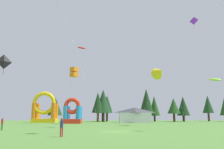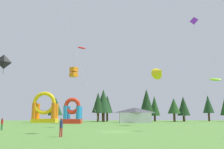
# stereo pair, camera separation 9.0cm
# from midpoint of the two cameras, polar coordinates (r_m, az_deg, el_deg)

# --- Properties ---
(ground_plane) EXTENTS (120.00, 120.00, 0.00)m
(ground_plane) POSITION_cam_midpoint_polar(r_m,az_deg,el_deg) (29.21, 1.12, -13.60)
(ground_plane) COLOR #548438
(kite_purple_diamond) EXTENTS (1.64, 7.14, 22.08)m
(kite_purple_diamond) POSITION_cam_midpoint_polar(r_m,az_deg,el_deg) (54.00, 19.26, 11.84)
(kite_purple_diamond) COLOR purple
(kite_purple_diamond) RESTS_ON ground_plane
(kite_black_diamond) EXTENTS (3.80, 1.27, 9.15)m
(kite_black_diamond) POSITION_cam_midpoint_polar(r_m,az_deg,el_deg) (32.22, -24.49, 2.72)
(kite_black_diamond) COLOR black
(kite_black_diamond) RESTS_ON ground_plane
(kite_yellow_delta) EXTENTS (5.89, 3.07, 11.56)m
(kite_yellow_delta) POSITION_cam_midpoint_polar(r_m,az_deg,el_deg) (46.86, 11.33, 0.58)
(kite_yellow_delta) COLOR yellow
(kite_yellow_delta) RESTS_ON ground_plane
(kite_lime_parafoil) EXTENTS (5.92, 2.09, 10.79)m
(kite_lime_parafoil) POSITION_cam_midpoint_polar(r_m,az_deg,el_deg) (61.18, 23.67, -1.13)
(kite_lime_parafoil) COLOR #8CD826
(kite_lime_parafoil) RESTS_ON ground_plane
(kite_red_parafoil) EXTENTS (3.82, 0.77, 17.54)m
(kite_red_parafoil) POSITION_cam_midpoint_polar(r_m,az_deg,el_deg) (54.90, -7.27, 6.33)
(kite_red_parafoil) COLOR red
(kite_red_parafoil) RESTS_ON ground_plane
(kite_orange_box) EXTENTS (2.20, 1.83, 7.23)m
(kite_orange_box) POSITION_cam_midpoint_polar(r_m,az_deg,el_deg) (26.71, -9.11, 0.55)
(kite_orange_box) COLOR orange
(kite_orange_box) RESTS_ON ground_plane
(person_midfield) EXTENTS (0.38, 0.38, 1.59)m
(person_midfield) POSITION_cam_midpoint_polar(r_m,az_deg,el_deg) (34.95, -24.88, -10.53)
(person_midfield) COLOR #33723F
(person_midfield) RESTS_ON ground_plane
(person_left_edge) EXTENTS (0.39, 0.39, 1.70)m
(person_left_edge) POSITION_cam_midpoint_polar(r_m,az_deg,el_deg) (22.90, -12.03, -11.95)
(person_left_edge) COLOR #B21E26
(person_left_edge) RESTS_ON ground_plane
(inflatable_blue_arch) EXTENTS (4.05, 4.87, 5.95)m
(inflatable_blue_arch) POSITION_cam_midpoint_polar(r_m,az_deg,el_deg) (57.33, -9.38, -9.44)
(inflatable_blue_arch) COLOR red
(inflatable_blue_arch) RESTS_ON ground_plane
(inflatable_orange_dome) EXTENTS (6.13, 4.29, 7.94)m
(inflatable_orange_dome) POSITION_cam_midpoint_polar(r_m,az_deg,el_deg) (64.57, -15.84, -8.42)
(inflatable_orange_dome) COLOR yellow
(inflatable_orange_dome) RESTS_ON ground_plane
(festival_tent) EXTENTS (7.88, 3.04, 3.83)m
(festival_tent) POSITION_cam_midpoint_polar(r_m,az_deg,el_deg) (61.01, 5.61, -9.71)
(festival_tent) COLOR silver
(festival_tent) RESTS_ON ground_plane
(tree_row_1) EXTENTS (4.34, 4.34, 7.08)m
(tree_row_1) POSITION_cam_midpoint_polar(r_m,az_deg,el_deg) (72.39, -13.43, -7.50)
(tree_row_1) COLOR #4C331E
(tree_row_1) RESTS_ON ground_plane
(tree_row_2) EXTENTS (3.60, 3.60, 8.59)m
(tree_row_2) POSITION_cam_midpoint_polar(r_m,az_deg,el_deg) (70.33, -3.32, -6.78)
(tree_row_2) COLOR #4C331E
(tree_row_2) RESTS_ON ground_plane
(tree_row_3) EXTENTS (4.81, 4.81, 9.55)m
(tree_row_3) POSITION_cam_midpoint_polar(r_m,az_deg,el_deg) (71.55, -2.05, -6.47)
(tree_row_3) COLOR #4C331E
(tree_row_3) RESTS_ON ground_plane
(tree_row_4) EXTENTS (3.48, 3.48, 8.06)m
(tree_row_4) POSITION_cam_midpoint_polar(r_m,az_deg,el_deg) (74.66, -1.12, -7.17)
(tree_row_4) COLOR #4C331E
(tree_row_4) RESTS_ON ground_plane
(tree_row_5) EXTENTS (4.22, 4.22, 9.69)m
(tree_row_5) POSITION_cam_midpoint_polar(r_m,az_deg,el_deg) (71.69, 8.36, -6.42)
(tree_row_5) COLOR #4C331E
(tree_row_5) RESTS_ON ground_plane
(tree_row_6) EXTENTS (3.45, 3.45, 7.89)m
(tree_row_6) POSITION_cam_midpoint_polar(r_m,az_deg,el_deg) (76.54, 10.23, -7.45)
(tree_row_6) COLOR #4C331E
(tree_row_6) RESTS_ON ground_plane
(tree_row_7) EXTENTS (3.73, 3.73, 6.88)m
(tree_row_7) POSITION_cam_midpoint_polar(r_m,az_deg,el_deg) (73.23, 14.71, -7.36)
(tree_row_7) COLOR #4C331E
(tree_row_7) RESTS_ON ground_plane
(tree_row_8) EXTENTS (3.94, 3.94, 7.67)m
(tree_row_8) POSITION_cam_midpoint_polar(r_m,az_deg,el_deg) (77.60, 16.84, -7.29)
(tree_row_8) COLOR #4C331E
(tree_row_8) RESTS_ON ground_plane
(tree_row_9) EXTENTS (3.39, 3.39, 8.17)m
(tree_row_9) POSITION_cam_midpoint_polar(r_m,az_deg,el_deg) (82.21, 22.17, -6.66)
(tree_row_9) COLOR #4C331E
(tree_row_9) RESTS_ON ground_plane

